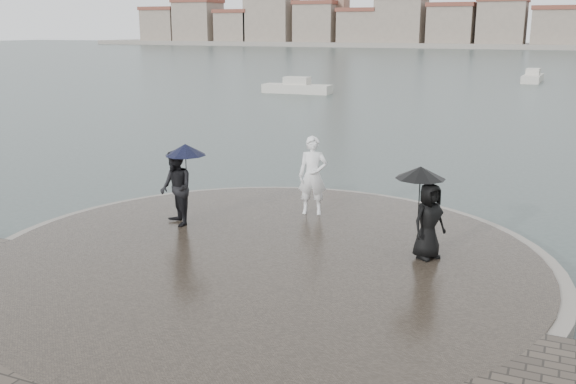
% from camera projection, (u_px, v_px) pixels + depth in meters
% --- Properties ---
extents(ground, '(400.00, 400.00, 0.00)m').
position_uv_depth(ground, '(173.00, 339.00, 10.85)').
color(ground, '#2B3835').
rests_on(ground, ground).
extents(kerb_ring, '(12.50, 12.50, 0.32)m').
position_uv_depth(kerb_ring, '(264.00, 263.00, 13.91)').
color(kerb_ring, gray).
rests_on(kerb_ring, ground).
extents(quay_tip, '(11.90, 11.90, 0.36)m').
position_uv_depth(quay_tip, '(264.00, 262.00, 13.91)').
color(quay_tip, '#2D261E').
rests_on(quay_tip, ground).
extents(statue, '(0.86, 0.68, 2.05)m').
position_uv_depth(statue, '(313.00, 176.00, 16.65)').
color(statue, white).
rests_on(statue, quay_tip).
extents(visitor_left, '(1.33, 1.16, 2.04)m').
position_uv_depth(visitor_left, '(178.00, 181.00, 15.67)').
color(visitor_left, black).
rests_on(visitor_left, quay_tip).
extents(visitor_right, '(1.22, 1.11, 1.95)m').
position_uv_depth(visitor_right, '(426.00, 206.00, 13.44)').
color(visitor_right, black).
rests_on(visitor_right, quay_tip).
extents(far_skyline, '(260.00, 20.00, 37.00)m').
position_uv_depth(far_skyline, '(527.00, 25.00, 154.15)').
color(far_skyline, gray).
rests_on(far_skyline, ground).
extents(boats, '(20.12, 22.65, 1.50)m').
position_uv_depth(boats, '(426.00, 83.00, 56.24)').
color(boats, beige).
rests_on(boats, ground).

